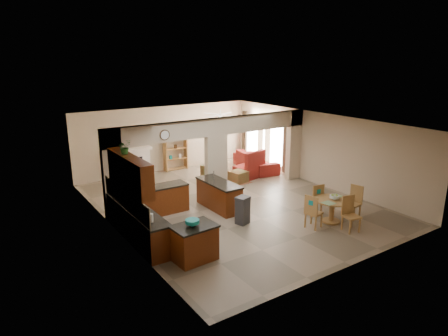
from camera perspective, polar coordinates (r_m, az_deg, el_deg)
floor at (r=13.62m, az=1.15°, el=-5.10°), size 10.00×10.00×0.00m
ceiling at (r=12.89m, az=1.22°, el=6.61°), size 10.00×10.00×0.00m
wall_back at (r=17.42m, az=-8.29°, el=4.16°), size 8.00×0.00×8.00m
wall_front at (r=9.73m, az=18.37°, el=-5.85°), size 8.00×0.00×8.00m
wall_left at (r=11.47m, az=-15.45°, el=-2.33°), size 0.00×10.00×10.00m
wall_right at (r=15.76m, az=13.22°, el=2.69°), size 0.00×10.00×10.00m
partition_left_pier at (r=12.47m, az=-15.63°, el=-0.90°), size 0.60×0.25×2.80m
partition_center_pier at (r=14.07m, az=-1.15°, el=0.30°), size 0.80×0.25×2.20m
partition_right_pier at (r=16.23m, az=9.93°, el=3.25°), size 0.60×0.25×2.80m
partition_header at (r=13.76m, az=-1.18°, el=5.92°), size 8.00×0.25×0.60m
kitchen_counter at (r=11.80m, az=-11.31°, el=-6.38°), size 2.52×3.29×1.48m
upper_cabinets at (r=10.65m, az=-13.35°, el=-0.64°), size 0.35×2.40×0.90m
peninsula at (r=13.06m, az=-0.72°, el=-3.90°), size 0.70×1.85×0.91m
wall_clock at (r=12.69m, az=-8.46°, el=4.69°), size 0.34×0.03×0.34m
rug at (r=15.90m, az=0.38°, el=-1.99°), size 1.60×1.30×0.01m
fireplace at (r=16.83m, az=-12.84°, el=0.78°), size 1.60×0.35×1.20m
shelving_unit at (r=17.51m, az=-6.94°, el=2.60°), size 1.00×0.32×1.80m
window_a at (r=17.39m, az=7.60°, el=3.50°), size 0.02×0.90×1.90m
window_b at (r=18.67m, az=4.17°, el=4.44°), size 0.02×0.90×1.90m
glazed_door at (r=18.05m, az=5.81°, el=3.52°), size 0.02×0.70×2.10m
drape_a_left at (r=16.93m, az=8.84°, el=3.11°), size 0.10×0.28×2.30m
drape_a_right at (r=17.81m, az=6.24°, el=3.83°), size 0.10×0.28×2.30m
drape_b_left at (r=18.19m, az=5.23°, el=4.11°), size 0.10×0.28×2.30m
drape_b_right at (r=19.11m, az=2.97°, el=4.72°), size 0.10×0.28×2.30m
ceiling_fan at (r=16.22m, az=-0.52°, el=7.64°), size 1.00×1.00×0.10m
kitchen_island at (r=9.91m, az=-4.26°, el=-10.59°), size 1.10×0.82×0.91m
teal_bowl at (r=9.67m, az=-4.55°, el=-7.80°), size 0.34×0.34×0.16m
trash_can at (r=11.94m, az=2.67°, el=-6.19°), size 0.44×0.41×0.78m
dining_table at (r=12.42m, az=15.18°, el=-5.38°), size 1.06×1.06×0.72m
fruit_bowl at (r=12.32m, az=15.51°, el=-4.03°), size 0.29×0.29×0.16m
sofa at (r=17.62m, az=4.55°, el=0.99°), size 2.71×1.43×0.75m
chaise at (r=16.64m, az=3.67°, el=-0.42°), size 1.30×1.14×0.45m
armchair at (r=15.99m, az=-1.63°, el=-0.59°), size 1.03×1.04×0.70m
ottoman at (r=15.84m, az=2.06°, el=-1.24°), size 0.70×0.70×0.45m
plant at (r=10.72m, az=-14.03°, el=2.95°), size 0.42×0.39×0.38m
chair_north at (r=12.82m, az=12.97°, el=-4.24°), size 0.48×0.48×1.02m
chair_east at (r=12.96m, az=18.11°, el=-4.41°), size 0.48×0.48×1.02m
chair_south at (r=11.98m, az=17.53°, el=-6.02°), size 0.49×0.49×1.02m
chair_west at (r=11.83m, az=12.53°, el=-5.94°), size 0.51×0.51×1.02m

